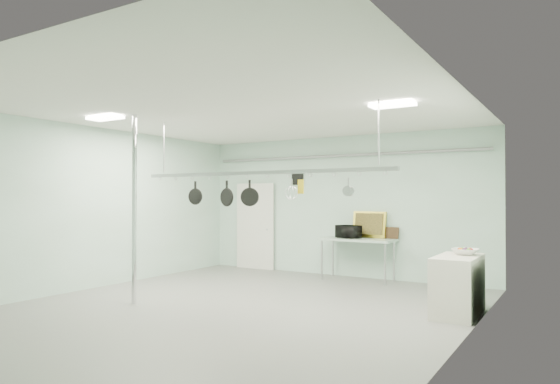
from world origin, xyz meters
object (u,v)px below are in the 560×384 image
Objects in this scene: prep_table at (357,242)px; pot_rack at (257,171)px; fruit_bowl at (465,252)px; skillet_mid at (227,193)px; microwave at (349,232)px; skillet_right at (250,193)px; coffee_canister at (352,234)px; skillet_left at (195,192)px; chrome_pole at (134,209)px; side_cabinet at (458,285)px.

pot_rack reaches higher than prep_table.
skillet_mid is at bearing -160.25° from fruit_bowl.
fruit_bowl is at bearing 23.44° from pot_rack.
skillet_mid is at bearing -107.27° from prep_table.
pot_rack is 3.50m from microwave.
fruit_bowl is 3.55m from skillet_right.
skillet_left is at bearing -117.79° from coffee_canister.
skillet_left is 0.93× the size of skillet_right.
fruit_bowl is at bearing -1.88° from skillet_right.
fruit_bowl is 3.98m from skillet_mid.
pot_rack is 3.53m from fruit_bowl.
microwave is at bearing 145.00° from fruit_bowl.
pot_rack is 10.84× the size of skillet_mid.
chrome_pole is 4.85m from prep_table.
prep_table reaches higher than side_cabinet.
fruit_bowl is 0.95× the size of skillet_right.
prep_table is 3.79× the size of skillet_right.
skillet_right is at bearing -98.63° from coffee_canister.
chrome_pole is 0.67× the size of pot_rack.
side_cabinet is at bearing 28.95° from skillet_mid.
chrome_pole is 4.71m from microwave.
microwave reaches higher than side_cabinet.
microwave is 3.44m from fruit_bowl.
pot_rack is (1.90, 0.90, 0.63)m from chrome_pole.
skillet_left is (-1.66, -3.15, 0.88)m from coffee_canister.
pot_rack is 11.92× the size of fruit_bowl.
prep_table is 8.06× the size of coffee_canister.
side_cabinet is 2.98× the size of fruit_bowl.
prep_table is 4.08× the size of skillet_left.
pot_rack reaches higher than side_cabinet.
skillet_left is (-1.33, 0.00, -0.34)m from pot_rack.
prep_table is 3.87m from skillet_left.
microwave is 3.48m from skillet_mid.
chrome_pole is 2.00× the size of prep_table.
pot_rack is 3.40m from coffee_canister.
skillet_mid and skillet_right have the same top height.
prep_table is at bearing 61.29° from chrome_pole.
skillet_left is (-4.28, -1.10, 1.44)m from side_cabinet.
pot_rack reaches higher than microwave.
skillet_right is (-0.55, -3.30, 1.04)m from prep_table.
skillet_left reaches higher than microwave.
microwave reaches higher than fruit_bowl.
skillet_right is (-0.35, -3.28, 0.83)m from microwave.
microwave is 0.19m from coffee_canister.
skillet_right is (-0.48, -3.15, 0.87)m from coffee_canister.
prep_table is 3.61m from pot_rack.
skillet_mid is at bearing 97.67° from microwave.
skillet_left is 0.89× the size of skillet_mid.
chrome_pole reaches higher than fruit_bowl.
skillet_right reaches higher than fruit_bowl.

